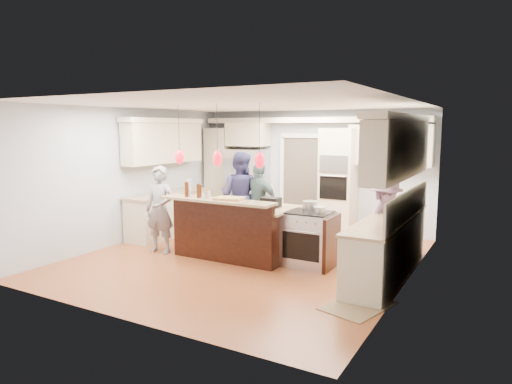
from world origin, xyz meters
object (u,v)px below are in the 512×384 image
island_range (310,239)px  person_far_left (240,196)px  person_bar_end (160,210)px  refrigerator (247,186)px  kitchen_island (237,229)px

island_range → person_far_left: person_far_left is taller
person_far_left → person_bar_end: bearing=58.8°
person_bar_end → person_far_left: bearing=59.7°
person_bar_end → person_far_left: (0.73, 1.64, 0.10)m
person_bar_end → person_far_left: 1.80m
island_range → person_bar_end: 2.83m
refrigerator → person_bar_end: bearing=-90.6°
person_far_left → island_range: bearing=145.7°
refrigerator → person_far_left: bearing=-64.3°
refrigerator → island_range: refrigerator is taller
refrigerator → person_bar_end: 3.09m
kitchen_island → person_bar_end: 1.47m
island_range → kitchen_island: bearing=-176.9°
refrigerator → person_far_left: (0.70, -1.45, 0.01)m
kitchen_island → person_far_left: person_far_left is taller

